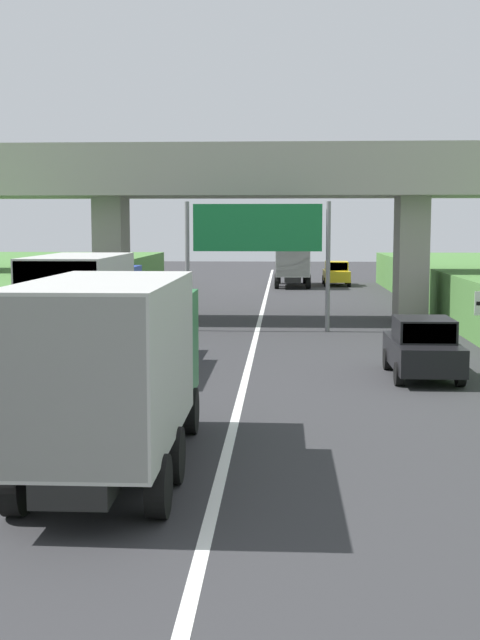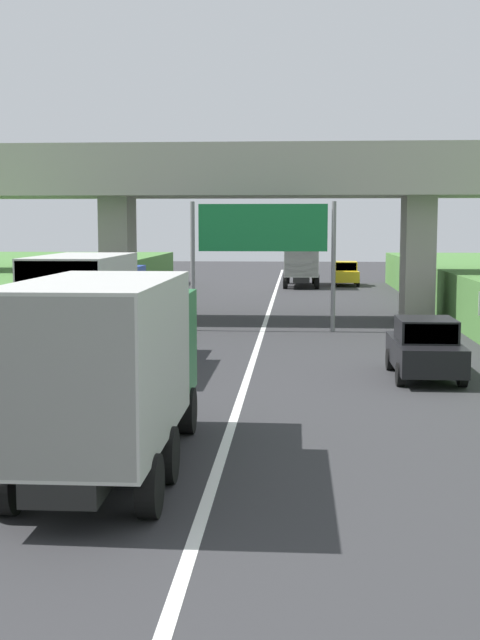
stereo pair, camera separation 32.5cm
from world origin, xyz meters
The scene contains 9 objects.
lane_centre_stripe centered at (0.00, 30.86, 0.00)m, with size 0.20×101.72×0.01m, color white.
overpass_bridge centered at (0.00, 38.58, 5.85)m, with size 40.00×4.80×7.75m.
overhead_highway_sign centered at (0.00, 34.82, 3.87)m, with size 5.88×0.18×5.25m.
truck_green centered at (-1.84, 15.02, 1.93)m, with size 2.44×7.30×3.44m.
truck_silver centered at (1.68, 60.04, 1.93)m, with size 2.44×7.30×3.44m.
truck_blue centered at (-4.88, 25.72, 1.93)m, with size 2.44×7.30×3.44m.
car_black centered at (5.01, 24.55, 0.86)m, with size 1.86×4.10×1.72m.
car_yellow centered at (4.83, 61.08, 0.86)m, with size 1.86×4.10×1.72m.
construction_barrel_4 centered at (-6.54, 23.77, 0.46)m, with size 0.57×0.57×0.90m.
Camera 1 is at (1.06, 0.73, 4.33)m, focal length 47.30 mm.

